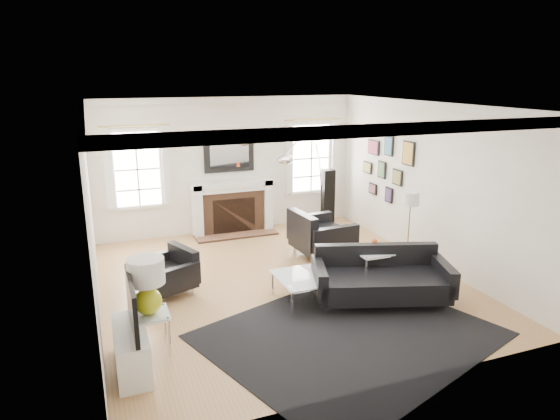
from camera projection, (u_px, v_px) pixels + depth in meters
name	position (u px, v px, depth m)	size (l,w,h in m)	color
floor	(280.00, 282.00, 8.04)	(6.00, 6.00, 0.00)	#A97F47
back_wall	(229.00, 165.00, 10.37)	(5.50, 0.04, 2.80)	white
front_wall	(388.00, 265.00, 4.97)	(5.50, 0.04, 2.80)	white
left_wall	(90.00, 215.00, 6.72)	(0.04, 6.00, 2.80)	white
right_wall	(429.00, 184.00, 8.62)	(0.04, 6.00, 2.80)	white
ceiling	(280.00, 105.00, 7.30)	(5.50, 6.00, 0.02)	white
crown_molding	(280.00, 109.00, 7.32)	(5.50, 6.00, 0.12)	white
fireplace	(233.00, 208.00, 10.41)	(1.70, 0.69, 1.11)	white
mantel_mirror	(229.00, 154.00, 10.27)	(1.05, 0.07, 0.75)	black
window_left	(137.00, 169.00, 9.67)	(1.24, 0.15, 1.62)	white
window_right	(311.00, 158.00, 10.95)	(1.24, 0.15, 1.62)	white
gallery_wall	(386.00, 164.00, 9.74)	(0.04, 1.73, 1.29)	black
tv_unit	(131.00, 343.00, 5.58)	(0.35, 1.00, 1.09)	white
area_rug	(350.00, 335.00, 6.39)	(3.38, 2.82, 0.01)	black
sofa	(380.00, 279.00, 7.30)	(2.13, 1.44, 0.64)	black
armchair_left	(169.00, 273.00, 7.58)	(0.98, 1.04, 0.56)	black
armchair_right	(318.00, 236.00, 9.08)	(1.03, 1.13, 0.71)	black
coffee_table	(307.00, 278.00, 7.28)	(0.88, 0.88, 0.39)	silver
side_table_left	(150.00, 321.00, 5.91)	(0.46, 0.46, 0.51)	silver
nesting_table	(374.00, 259.00, 7.64)	(0.57, 0.48, 0.62)	silver
gourd_lamp	(147.00, 282.00, 5.78)	(0.43, 0.43, 0.69)	gold
orange_vase	(374.00, 245.00, 7.58)	(0.11, 0.11, 0.18)	#DD4A1C
arc_floor_lamp	(305.00, 180.00, 10.09)	(1.52, 1.41, 2.15)	white
stick_floor_lamp	(411.00, 203.00, 8.23)	(0.28, 0.28, 1.37)	#AE963C
speaker_tower	(328.00, 198.00, 10.90)	(0.25, 0.25, 1.25)	black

